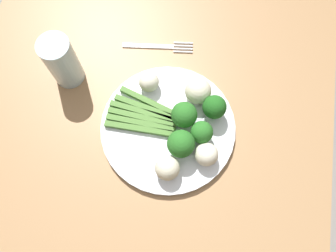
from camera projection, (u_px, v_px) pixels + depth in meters
ground_plane at (156, 173)px, 1.42m from camera, size 6.00×6.00×0.02m
dining_table at (147, 126)px, 0.82m from camera, size 1.49×0.82×0.72m
plate at (168, 128)px, 0.71m from camera, size 0.29×0.29×0.01m
asparagus_bundle at (145, 116)px, 0.71m from camera, size 0.10×0.16×0.01m
broccoli_front at (214, 107)px, 0.68m from camera, size 0.05×0.05×0.06m
broccoli_near_center at (202, 132)px, 0.67m from camera, size 0.05×0.05×0.06m
broccoli_back at (181, 144)px, 0.65m from camera, size 0.06×0.06×0.07m
broccoli_right at (184, 115)px, 0.67m from camera, size 0.05×0.05×0.07m
cauliflower_back_right at (206, 154)px, 0.66m from camera, size 0.05×0.05×0.05m
cauliflower_front_left at (198, 91)px, 0.70m from camera, size 0.06×0.06×0.06m
cauliflower_outer_edge at (151, 82)px, 0.71m from camera, size 0.04×0.04×0.04m
cauliflower_edge at (167, 168)px, 0.65m from camera, size 0.05×0.05×0.05m
fork at (159, 47)px, 0.78m from camera, size 0.04×0.17×0.00m
water_glass at (62, 62)px, 0.70m from camera, size 0.07×0.07×0.13m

